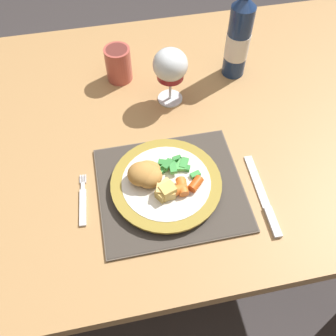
% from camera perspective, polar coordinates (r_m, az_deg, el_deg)
% --- Properties ---
extents(ground_plane, '(6.00, 6.00, 0.00)m').
position_cam_1_polar(ground_plane, '(1.57, 0.81, -11.34)').
color(ground_plane, '#383333').
extents(dining_table, '(1.38, 0.88, 0.74)m').
position_cam_1_polar(dining_table, '(1.01, 1.23, 3.78)').
color(dining_table, '#AD7F4C').
rests_on(dining_table, ground).
extents(placemat, '(0.31, 0.28, 0.01)m').
position_cam_1_polar(placemat, '(0.82, 0.42, -3.15)').
color(placemat, brown).
rests_on(placemat, dining_table).
extents(dinner_plate, '(0.24, 0.24, 0.02)m').
position_cam_1_polar(dinner_plate, '(0.81, -0.27, -2.44)').
color(dinner_plate, white).
rests_on(dinner_plate, placemat).
extents(breaded_croquettes, '(0.09, 0.08, 0.04)m').
position_cam_1_polar(breaded_croquettes, '(0.79, -3.34, -0.94)').
color(breaded_croquettes, '#B77F3D').
rests_on(breaded_croquettes, dinner_plate).
extents(green_beans_pile, '(0.10, 0.07, 0.02)m').
position_cam_1_polar(green_beans_pile, '(0.82, 1.24, 0.33)').
color(green_beans_pile, '#338438').
rests_on(green_beans_pile, dinner_plate).
extents(glazed_carrots, '(0.08, 0.04, 0.02)m').
position_cam_1_polar(glazed_carrots, '(0.78, 2.43, -2.93)').
color(glazed_carrots, orange).
rests_on(glazed_carrots, dinner_plate).
extents(fork, '(0.02, 0.13, 0.01)m').
position_cam_1_polar(fork, '(0.82, -12.83, -5.25)').
color(fork, silver).
rests_on(fork, dining_table).
extents(table_knife, '(0.02, 0.21, 0.01)m').
position_cam_1_polar(table_knife, '(0.83, 14.53, -4.97)').
color(table_knife, silver).
rests_on(table_knife, dining_table).
extents(wine_glass, '(0.09, 0.09, 0.15)m').
position_cam_1_polar(wine_glass, '(0.93, 0.30, 15.14)').
color(wine_glass, silver).
rests_on(wine_glass, dining_table).
extents(bottle, '(0.06, 0.06, 0.30)m').
position_cam_1_polar(bottle, '(1.03, 10.70, 18.93)').
color(bottle, navy).
rests_on(bottle, dining_table).
extents(roast_potatoes, '(0.05, 0.05, 0.03)m').
position_cam_1_polar(roast_potatoes, '(0.78, -0.26, -3.56)').
color(roast_potatoes, '#E5BC66').
rests_on(roast_potatoes, dinner_plate).
extents(drinking_cup, '(0.07, 0.07, 0.09)m').
position_cam_1_polar(drinking_cup, '(1.04, -7.57, 15.51)').
color(drinking_cup, '#B24C42').
rests_on(drinking_cup, dining_table).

